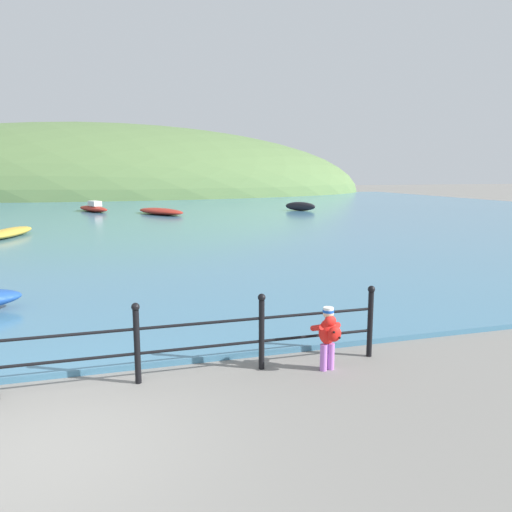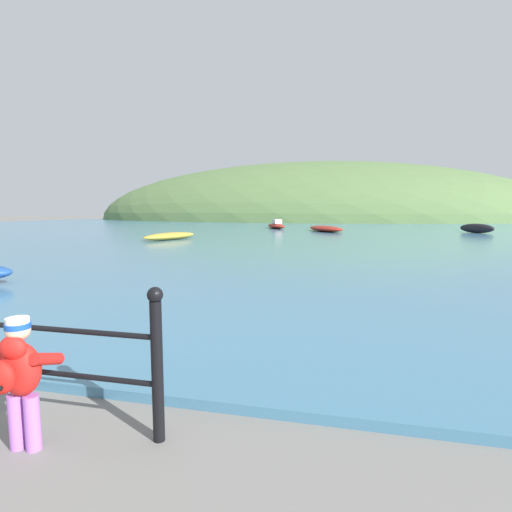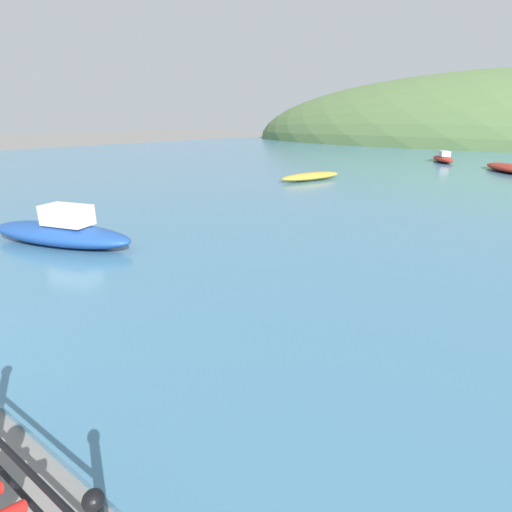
% 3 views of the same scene
% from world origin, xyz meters
% --- Properties ---
extents(water, '(80.00, 60.00, 0.10)m').
position_xyz_m(water, '(0.00, 32.00, 0.05)').
color(water, teal).
rests_on(water, ground).
extents(far_hillside, '(76.79, 42.23, 19.18)m').
position_xyz_m(far_hillside, '(0.00, 68.07, 0.00)').
color(far_hillside, '#567542').
rests_on(far_hillside, ground).
extents(boat_green_fishing, '(4.37, 2.25, 1.03)m').
position_xyz_m(boat_green_fishing, '(-3.03, 5.63, 0.43)').
color(boat_green_fishing, '#1E4793').
rests_on(boat_green_fishing, water).
extents(boat_white_sailboat, '(2.76, 4.35, 0.81)m').
position_xyz_m(boat_white_sailboat, '(-0.13, 33.74, 0.36)').
color(boat_white_sailboat, maroon).
rests_on(boat_white_sailboat, water).
extents(boat_mid_harbor, '(3.71, 5.05, 0.43)m').
position_xyz_m(boat_mid_harbor, '(4.44, 29.81, 0.32)').
color(boat_mid_harbor, maroon).
rests_on(boat_mid_harbor, water).
extents(boat_twin_mast, '(2.12, 4.06, 0.39)m').
position_xyz_m(boat_twin_mast, '(-3.49, 19.41, 0.30)').
color(boat_twin_mast, gold).
rests_on(boat_twin_mast, water).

